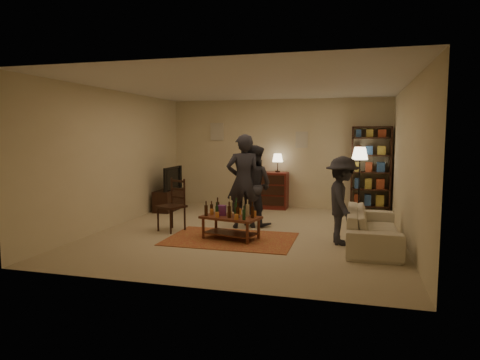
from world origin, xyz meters
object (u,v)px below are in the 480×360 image
at_px(tv_stand, 169,194).
at_px(floor_lamp, 360,158).
at_px(sofa, 373,228).
at_px(person_right, 254,185).
at_px(person_left, 243,181).
at_px(person_by_sofa, 342,201).
at_px(dresser, 268,189).
at_px(bookshelf, 371,169).
at_px(coffee_table, 230,218).
at_px(dining_chair, 174,203).

distance_m(tv_stand, floor_lamp, 4.57).
bearing_deg(sofa, person_right, 64.36).
bearing_deg(person_left, tv_stand, -56.60).
bearing_deg(person_by_sofa, sofa, -98.43).
height_order(dresser, sofa, dresser).
height_order(tv_stand, bookshelf, bookshelf).
height_order(person_right, person_by_sofa, person_right).
distance_m(coffee_table, floor_lamp, 3.80).
relative_size(coffee_table, dresser, 0.81).
distance_m(tv_stand, person_left, 2.70).
bearing_deg(coffee_table, person_by_sofa, 5.10).
xyz_separation_m(bookshelf, person_by_sofa, (-0.55, -3.20, -0.30)).
xyz_separation_m(floor_lamp, person_right, (-2.05, -1.70, -0.49)).
bearing_deg(dresser, bookshelf, 1.57).
bearing_deg(dining_chair, floor_lamp, 61.15).
bearing_deg(person_by_sofa, floor_lamp, -16.39).
xyz_separation_m(person_left, person_right, (0.14, 0.30, -0.11)).
bearing_deg(coffee_table, bookshelf, 54.16).
xyz_separation_m(coffee_table, person_right, (0.12, 1.27, 0.43)).
xyz_separation_m(dining_chair, floor_lamp, (3.42, 2.59, 0.77)).
relative_size(tv_stand, dresser, 0.78).
bearing_deg(floor_lamp, tv_stand, -172.45).
bearing_deg(tv_stand, person_by_sofa, -28.15).
height_order(dresser, person_right, person_right).
bearing_deg(dining_chair, coffee_table, 6.88).
bearing_deg(floor_lamp, coffee_table, -126.18).
bearing_deg(person_left, sofa, 137.72).
bearing_deg(bookshelf, dresser, -178.43).
xyz_separation_m(coffee_table, floor_lamp, (2.17, 2.97, 0.92)).
bearing_deg(dining_chair, bookshelf, 63.05).
distance_m(floor_lamp, person_right, 2.71).
bearing_deg(dining_chair, person_by_sofa, 20.05).
bearing_deg(person_by_sofa, coffee_table, 84.59).
bearing_deg(dresser, tv_stand, -157.93).
bearing_deg(dining_chair, dresser, 91.01).
height_order(dining_chair, bookshelf, bookshelf).
distance_m(tv_stand, dresser, 2.43).
bearing_deg(tv_stand, floor_lamp, 7.55).
xyz_separation_m(floor_lamp, person_by_sofa, (-0.29, -2.81, -0.56)).
bearing_deg(person_left, dresser, -114.60).
bearing_deg(dining_chair, person_right, 57.18).
bearing_deg(dresser, person_by_sofa, -58.86).
bearing_deg(coffee_table, floor_lamp, 53.82).
relative_size(bookshelf, person_by_sofa, 1.37).
bearing_deg(tv_stand, person_right, -25.06).
height_order(bookshelf, person_by_sofa, bookshelf).
distance_m(floor_lamp, person_by_sofa, 2.88).
bearing_deg(person_left, floor_lamp, -161.86).
relative_size(dresser, bookshelf, 0.67).
xyz_separation_m(tv_stand, person_left, (2.24, -1.42, 0.53)).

